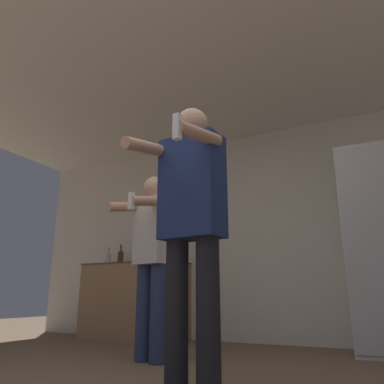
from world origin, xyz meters
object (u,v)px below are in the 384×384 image
Objects in this scene: bottle_red_label at (108,259)px; person_woman_foreground at (191,218)px; person_man_side at (152,254)px; bottle_green_wine at (121,257)px; bottle_clear_vodka at (158,253)px; bottle_short_whiskey at (141,255)px; bottle_dark_rum at (172,253)px.

person_woman_foreground is (2.31, -2.13, -0.04)m from bottle_red_label.
bottle_green_wine is at bearing 135.14° from person_man_side.
bottle_clear_vodka is at bearing 125.51° from person_woman_foreground.
bottle_red_label is 3.14m from person_woman_foreground.
person_man_side is (1.52, -1.31, -0.14)m from bottle_red_label.
bottle_clear_vodka reaches higher than bottle_short_whiskey.
bottle_clear_vodka is at bearing -0.00° from bottle_short_whiskey.
bottle_red_label is 0.14× the size of person_woman_foreground.
bottle_clear_vodka is at bearing 0.00° from bottle_green_wine.
person_woman_foreground reaches higher than person_man_side.
bottle_dark_rum reaches higher than bottle_red_label.
bottle_red_label is (-0.79, -0.00, -0.04)m from bottle_clear_vodka.
bottle_clear_vodka is 2.62m from person_woman_foreground.
bottle_dark_rum reaches higher than bottle_green_wine.
bottle_clear_vodka is at bearing 0.00° from bottle_red_label.
bottle_red_label is 2.01m from person_man_side.
bottle_dark_rum is 1.42m from person_man_side.
bottle_short_whiskey is at bearing 180.00° from bottle_dark_rum.
bottle_green_wine is at bearing 0.00° from bottle_red_label.
person_woman_foreground is at bearing -58.21° from bottle_dark_rum.
bottle_clear_vodka is 1.37× the size of bottle_red_label.
person_man_side is at bearing -40.73° from bottle_red_label.
bottle_red_label is at bearing -180.00° from bottle_short_whiskey.
person_man_side is (-0.79, 0.83, -0.10)m from person_woman_foreground.
bottle_clear_vodka is at bearing 180.00° from bottle_dark_rum.
bottle_clear_vodka is 0.19× the size of person_woman_foreground.
bottle_short_whiskey is 0.53m from bottle_red_label.
bottle_red_label is at bearing 137.26° from person_woman_foreground.
person_man_side reaches higher than bottle_clear_vodka.
bottle_short_whiskey is 0.32m from bottle_green_wine.
bottle_clear_vodka reaches higher than bottle_green_wine.
bottle_green_wine is at bearing 134.61° from person_woman_foreground.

